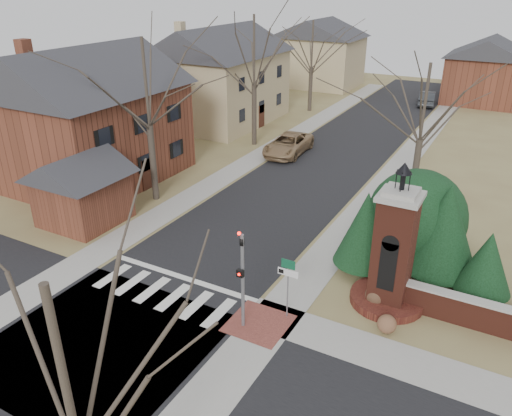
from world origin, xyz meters
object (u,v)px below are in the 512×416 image
Objects in this scene: pickup_truck at (288,144)px; distant_car at (427,98)px; sign_post at (288,277)px; traffic_signal_pole at (242,272)px; brick_gate_monument at (392,260)px.

pickup_truck is 23.15m from distant_car.
traffic_signal_pole is at bearing -132.43° from sign_post.
brick_gate_monument is at bearing -55.17° from pickup_truck.
distant_car is (-2.75, 41.38, -1.17)m from sign_post.
traffic_signal_pole is 6.47m from brick_gate_monument.
sign_post reaches higher than pickup_truck.
traffic_signal_pole reaches higher than distant_car.
brick_gate_monument is at bearing 43.24° from traffic_signal_pole.
sign_post is (1.29, 1.41, -0.64)m from traffic_signal_pole.
traffic_signal_pole reaches higher than pickup_truck.
brick_gate_monument is (4.70, 4.42, -0.42)m from traffic_signal_pole.
traffic_signal_pole is 0.80× the size of pickup_truck.
distant_car is (-6.15, 38.38, -1.39)m from brick_gate_monument.
sign_post is at bearing -138.58° from brick_gate_monument.
sign_post reaches higher than distant_car.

